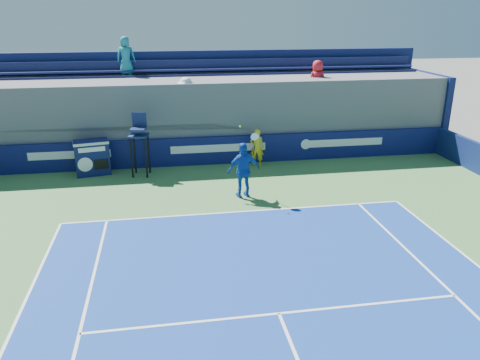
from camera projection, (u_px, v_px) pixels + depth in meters
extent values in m
imported|color=gold|center=(257.00, 148.00, 19.36)|extent=(0.67, 0.54, 1.60)
cube|color=white|center=(238.00, 212.00, 15.09)|extent=(10.97, 0.07, 0.00)
cube|color=white|center=(279.00, 313.00, 10.00)|extent=(8.23, 0.07, 0.00)
cube|color=#0D124C|center=(218.00, 150.00, 19.74)|extent=(20.40, 0.20, 1.20)
cube|color=white|center=(70.00, 155.00, 18.68)|extent=(3.20, 0.01, 0.32)
cube|color=white|center=(219.00, 148.00, 19.60)|extent=(4.00, 0.01, 0.32)
cube|color=white|center=(343.00, 143.00, 20.45)|extent=(3.60, 0.01, 0.32)
cylinder|color=white|center=(306.00, 144.00, 20.18)|extent=(0.44, 0.01, 0.44)
cube|color=#0F164B|center=(92.00, 158.00, 18.41)|extent=(1.41, 0.94, 1.40)
cube|color=silver|center=(91.00, 142.00, 18.20)|extent=(1.43, 0.96, 0.10)
cylinder|color=white|center=(85.00, 165.00, 18.05)|extent=(0.55, 0.13, 0.56)
cube|color=black|center=(101.00, 164.00, 18.26)|extent=(0.54, 0.13, 0.40)
cube|color=white|center=(92.00, 150.00, 17.95)|extent=(0.98, 0.20, 0.18)
cylinder|color=black|center=(131.00, 158.00, 18.00)|extent=(0.08, 0.08, 1.60)
cylinder|color=black|center=(146.00, 158.00, 17.99)|extent=(0.08, 0.08, 1.60)
cylinder|color=black|center=(135.00, 154.00, 18.53)|extent=(0.08, 0.08, 1.60)
cylinder|color=black|center=(149.00, 154.00, 18.52)|extent=(0.08, 0.08, 1.60)
cube|color=#102052|center=(139.00, 135.00, 17.98)|extent=(0.82, 0.82, 0.06)
cube|color=#14224D|center=(138.00, 130.00, 17.80)|extent=(0.62, 0.54, 0.08)
cube|color=#121C46|center=(139.00, 120.00, 18.04)|extent=(0.55, 0.16, 0.60)
imported|color=#1445A7|center=(244.00, 170.00, 16.04)|extent=(1.19, 0.63, 1.94)
cylinder|color=black|center=(254.00, 150.00, 15.82)|extent=(0.04, 0.16, 0.39)
torus|color=silver|center=(255.00, 137.00, 15.59)|extent=(0.30, 0.13, 0.29)
cylinder|color=white|center=(255.00, 137.00, 15.59)|extent=(0.25, 0.09, 0.24)
sphere|color=yellow|center=(240.00, 126.00, 15.39)|extent=(0.07, 0.07, 0.07)
cube|color=#56565C|center=(213.00, 116.00, 21.13)|extent=(20.40, 3.60, 3.38)
cube|color=#56565C|center=(216.00, 127.00, 19.95)|extent=(20.40, 0.90, 0.55)
cube|color=#121946|center=(217.00, 117.00, 19.70)|extent=(20.00, 0.45, 0.08)
cube|color=#121946|center=(216.00, 111.00, 19.86)|extent=(20.00, 0.06, 0.45)
cube|color=#56565C|center=(214.00, 110.00, 20.60)|extent=(20.40, 0.90, 0.55)
cube|color=#121946|center=(214.00, 100.00, 20.35)|extent=(20.00, 0.45, 0.08)
cube|color=#121946|center=(213.00, 94.00, 20.51)|extent=(20.00, 0.06, 0.45)
cube|color=#56565C|center=(211.00, 94.00, 21.25)|extent=(20.40, 0.90, 0.55)
cube|color=#121946|center=(211.00, 84.00, 21.00)|extent=(20.00, 0.45, 0.08)
cube|color=#121946|center=(211.00, 79.00, 21.16)|extent=(20.00, 0.06, 0.45)
cube|color=#56565C|center=(209.00, 79.00, 21.90)|extent=(20.40, 0.90, 0.55)
cube|color=#121946|center=(209.00, 69.00, 21.65)|extent=(20.00, 0.45, 0.08)
cube|color=#121946|center=(208.00, 64.00, 21.81)|extent=(20.00, 0.06, 0.45)
cube|color=#0C1647|center=(208.00, 97.00, 22.77)|extent=(20.80, 0.30, 4.40)
cube|color=#0C1647|center=(424.00, 108.00, 22.72)|extent=(0.30, 3.90, 3.40)
imported|color=yellow|center=(57.00, 107.00, 18.56)|extent=(0.76, 0.60, 1.56)
imported|color=silver|center=(186.00, 100.00, 19.31)|extent=(1.28, 0.87, 1.83)
imported|color=teal|center=(243.00, 101.00, 19.72)|extent=(0.97, 0.47, 1.59)
imported|color=#B11921|center=(317.00, 81.00, 20.87)|extent=(0.97, 0.72, 1.79)
imported|color=black|center=(377.00, 98.00, 20.65)|extent=(0.61, 0.45, 1.53)
imported|color=teal|center=(126.00, 56.00, 20.90)|extent=(0.89, 0.65, 1.69)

